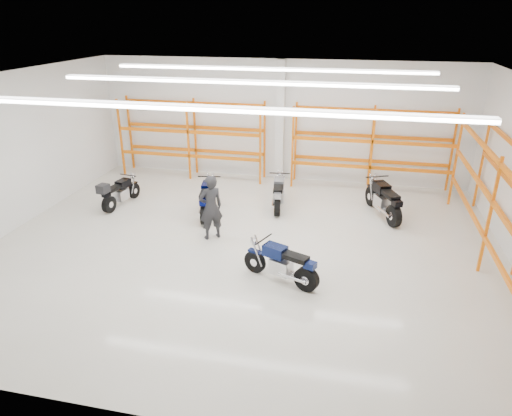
% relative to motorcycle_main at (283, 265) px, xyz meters
% --- Properties ---
extents(ground, '(14.00, 14.00, 0.00)m').
position_rel_motorcycle_main_xyz_m(ground, '(-1.36, 1.56, -0.47)').
color(ground, beige).
rests_on(ground, ground).
extents(room_shell, '(14.02, 12.02, 4.51)m').
position_rel_motorcycle_main_xyz_m(room_shell, '(-1.36, 1.59, 2.81)').
color(room_shell, white).
rests_on(room_shell, ground).
extents(motorcycle_main, '(1.95, 0.99, 1.01)m').
position_rel_motorcycle_main_xyz_m(motorcycle_main, '(0.00, 0.00, 0.00)').
color(motorcycle_main, black).
rests_on(motorcycle_main, ground).
extents(motorcycle_back_a, '(0.71, 1.99, 1.02)m').
position_rel_motorcycle_main_xyz_m(motorcycle_back_a, '(-6.12, 3.45, 0.02)').
color(motorcycle_back_a, black).
rests_on(motorcycle_back_a, ground).
extents(motorcycle_back_b, '(0.76, 2.24, 1.11)m').
position_rel_motorcycle_main_xyz_m(motorcycle_back_b, '(-3.01, 3.44, 0.04)').
color(motorcycle_back_b, black).
rests_on(motorcycle_back_b, ground).
extents(motorcycle_back_c, '(0.70, 2.10, 1.03)m').
position_rel_motorcycle_main_xyz_m(motorcycle_back_c, '(-0.89, 4.51, 0.01)').
color(motorcycle_back_c, black).
rests_on(motorcycle_back_c, ground).
extents(motorcycle_back_d, '(1.13, 2.21, 1.15)m').
position_rel_motorcycle_main_xyz_m(motorcycle_back_d, '(2.48, 4.50, 0.07)').
color(motorcycle_back_d, black).
rests_on(motorcycle_back_d, ground).
extents(standing_man, '(0.82, 0.79, 1.90)m').
position_rel_motorcycle_main_xyz_m(standing_man, '(-2.39, 1.91, 0.48)').
color(standing_man, black).
rests_on(standing_man, ground).
extents(structural_column, '(0.32, 0.32, 4.50)m').
position_rel_motorcycle_main_xyz_m(structural_column, '(-1.36, 7.38, 1.78)').
color(structural_column, white).
rests_on(structural_column, ground).
extents(pallet_racking_back_left, '(5.67, 0.87, 3.00)m').
position_rel_motorcycle_main_xyz_m(pallet_racking_back_left, '(-4.76, 7.04, 1.31)').
color(pallet_racking_back_left, '#DC520D').
rests_on(pallet_racking_back_left, ground).
extents(pallet_racking_back_right, '(5.67, 0.87, 3.00)m').
position_rel_motorcycle_main_xyz_m(pallet_racking_back_right, '(2.04, 7.04, 1.31)').
color(pallet_racking_back_right, '#DC520D').
rests_on(pallet_racking_back_right, ground).
extents(pallet_racking_side, '(0.87, 9.07, 3.00)m').
position_rel_motorcycle_main_xyz_m(pallet_racking_side, '(5.12, 1.56, 1.34)').
color(pallet_racking_side, '#DC520D').
rests_on(pallet_racking_side, ground).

